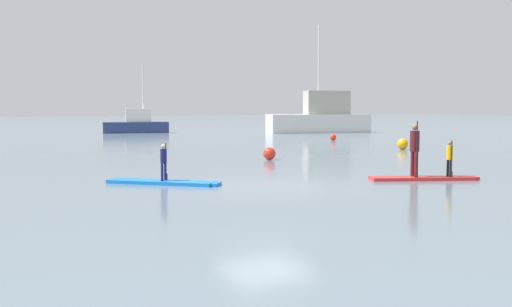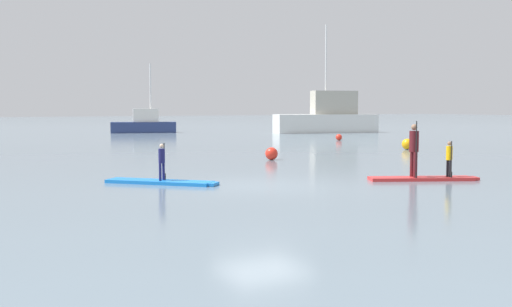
# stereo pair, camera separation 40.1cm
# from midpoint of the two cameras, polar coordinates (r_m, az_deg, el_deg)

# --- Properties ---
(ground_plane) EXTENTS (240.00, 240.00, 0.00)m
(ground_plane) POSITION_cam_midpoint_polar(r_m,az_deg,el_deg) (17.82, 0.15, -2.93)
(ground_plane) COLOR slate
(paddleboard_near) EXTENTS (2.80, 2.83, 0.10)m
(paddleboard_near) POSITION_cam_midpoint_polar(r_m,az_deg,el_deg) (18.37, -9.04, -2.61)
(paddleboard_near) COLOR blue
(paddleboard_near) RESTS_ON ground
(paddler_child_solo) EXTENTS (0.31, 0.31, 1.08)m
(paddler_child_solo) POSITION_cam_midpoint_polar(r_m,az_deg,el_deg) (18.32, -9.03, -0.60)
(paddler_child_solo) COLOR #19194C
(paddler_child_solo) RESTS_ON paddleboard_near
(paddleboard_far) EXTENTS (3.27, 1.91, 0.10)m
(paddleboard_far) POSITION_cam_midpoint_polar(r_m,az_deg,el_deg) (19.78, 14.51, -2.20)
(paddleboard_far) COLOR red
(paddleboard_far) RESTS_ON ground
(paddler_adult) EXTENTS (0.38, 0.47, 1.71)m
(paddler_adult) POSITION_cam_midpoint_polar(r_m,az_deg,el_deg) (19.59, 13.71, 0.62)
(paddler_adult) COLOR #4C1419
(paddler_adult) RESTS_ON paddleboard_far
(paddler_child_front) EXTENTS (0.25, 0.36, 1.10)m
(paddler_child_front) POSITION_cam_midpoint_polar(r_m,az_deg,el_deg) (19.99, 16.70, -0.29)
(paddler_child_front) COLOR black
(paddler_child_front) RESTS_ON paddleboard_far
(fishing_boat_green_midground) EXTENTS (5.55, 2.75, 5.83)m
(fishing_boat_green_midground) POSITION_cam_midpoint_polar(r_m,az_deg,el_deg) (53.56, -11.05, 2.65)
(fishing_boat_green_midground) COLOR navy
(fishing_boat_green_midground) RESTS_ON ground
(motor_boat_small_navy) EXTENTS (9.02, 4.15, 9.06)m
(motor_boat_small_navy) POSITION_cam_midpoint_polar(r_m,az_deg,el_deg) (53.37, 5.71, 3.26)
(motor_boat_small_navy) COLOR silver
(motor_boat_small_navy) RESTS_ON ground
(mooring_buoy_near) EXTENTS (0.42, 0.42, 0.42)m
(mooring_buoy_near) POSITION_cam_midpoint_polar(r_m,az_deg,el_deg) (41.49, 6.77, 1.49)
(mooring_buoy_near) COLOR red
(mooring_buoy_near) RESTS_ON ground
(mooring_buoy_mid) EXTENTS (0.57, 0.57, 0.57)m
(mooring_buoy_mid) POSITION_cam_midpoint_polar(r_m,az_deg,el_deg) (33.42, 12.89, 0.86)
(mooring_buoy_mid) COLOR orange
(mooring_buoy_mid) RESTS_ON ground
(mooring_buoy_far) EXTENTS (0.53, 0.53, 0.53)m
(mooring_buoy_far) POSITION_cam_midpoint_polar(r_m,az_deg,el_deg) (26.21, 0.79, -0.01)
(mooring_buoy_far) COLOR red
(mooring_buoy_far) RESTS_ON ground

